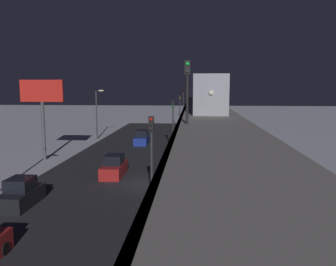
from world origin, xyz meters
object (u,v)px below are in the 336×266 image
at_px(sedan_black, 21,194).
at_px(traffic_light_distant, 183,102).
at_px(rail_signal, 187,81).
at_px(sedan_blue, 142,138).
at_px(traffic_light_far, 180,107).
at_px(subway_train, 202,90).
at_px(traffic_light_mid, 173,118).
at_px(sedan_red_2, 114,167).
at_px(commercial_billboard, 42,99).
at_px(traffic_light_near, 151,152).

xyz_separation_m(sedan_black, traffic_light_distant, (-9.30, -68.74, 3.40)).
height_order(rail_signal, sedan_blue, rail_signal).
height_order(sedan_black, traffic_light_far, traffic_light_far).
xyz_separation_m(subway_train, traffic_light_far, (3.96, -11.88, -3.40)).
bearing_deg(traffic_light_distant, traffic_light_mid, 90.00).
distance_m(sedan_red_2, traffic_light_distant, 60.44).
distance_m(traffic_light_far, traffic_light_distant, 23.47).
relative_size(sedan_black, commercial_billboard, 0.46).
relative_size(subway_train, rail_signal, 13.87).
height_order(subway_train, traffic_light_distant, subway_train).
distance_m(sedan_red_2, traffic_light_near, 11.79).
xyz_separation_m(traffic_light_near, traffic_light_mid, (0.00, -23.47, 0.00)).
height_order(sedan_blue, sedan_black, same).
relative_size(sedan_red_2, commercial_billboard, 0.49).
bearing_deg(traffic_light_far, commercial_billboard, 65.04).
distance_m(rail_signal, traffic_light_near, 5.01).
xyz_separation_m(subway_train, sedan_blue, (8.66, 6.64, -6.80)).
bearing_deg(traffic_light_near, traffic_light_far, -90.00).
relative_size(subway_train, sedan_blue, 11.90).
bearing_deg(sedan_blue, traffic_light_far, 75.76).
bearing_deg(sedan_blue, sedan_black, -99.76).
bearing_deg(commercial_billboard, sedan_blue, -128.72).
bearing_deg(traffic_light_near, sedan_red_2, -65.40).
relative_size(sedan_blue, traffic_light_distant, 0.73).
relative_size(rail_signal, traffic_light_near, 0.62).
bearing_deg(sedan_black, traffic_light_mid, -113.11).
bearing_deg(sedan_red_2, traffic_light_far, 82.70).
bearing_deg(subway_train, sedan_black, 68.34).
relative_size(sedan_black, traffic_light_mid, 0.64).
bearing_deg(traffic_light_near, traffic_light_mid, -90.00).
bearing_deg(sedan_blue, traffic_light_mid, -46.49).
height_order(traffic_light_mid, traffic_light_distant, same).
height_order(rail_signal, sedan_red_2, rail_signal).
xyz_separation_m(traffic_light_mid, traffic_light_distant, (0.00, -46.95, 0.00)).
height_order(sedan_red_2, sedan_blue, same).
bearing_deg(sedan_black, commercial_billboard, -72.52).
bearing_deg(traffic_light_far, traffic_light_near, 90.00).
height_order(subway_train, sedan_red_2, subway_train).
bearing_deg(traffic_light_near, sedan_blue, -80.61).
xyz_separation_m(rail_signal, sedan_blue, (6.85, -27.18, -7.75)).
height_order(subway_train, commercial_billboard, subway_train).
height_order(sedan_red_2, sedan_black, same).
height_order(sedan_red_2, traffic_light_near, traffic_light_near).
xyz_separation_m(sedan_blue, traffic_light_near, (-4.70, 28.43, 3.40)).
relative_size(traffic_light_mid, traffic_light_far, 1.00).
xyz_separation_m(subway_train, commercial_billboard, (18.01, 18.31, -0.77)).
xyz_separation_m(rail_signal, traffic_light_mid, (2.15, -22.23, -4.35)).
bearing_deg(sedan_red_2, sedan_blue, 90.00).
height_order(traffic_light_mid, commercial_billboard, commercial_billboard).
xyz_separation_m(sedan_blue, traffic_light_far, (-4.70, -18.52, 3.40)).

